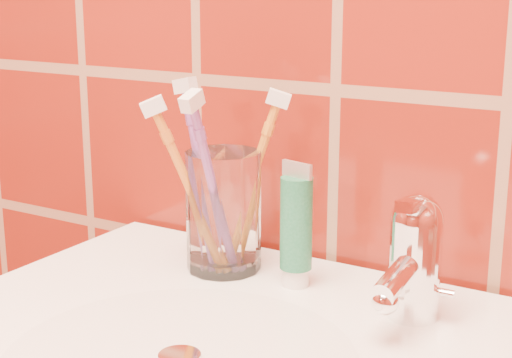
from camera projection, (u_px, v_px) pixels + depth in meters
The scene contains 7 objects.
glass_tumbler at pixel (223, 211), 0.84m from camera, with size 0.08×0.08×0.13m, color white.
toothpaste_tube at pixel (296, 229), 0.80m from camera, with size 0.04×0.03×0.13m.
faucet at pixel (414, 254), 0.72m from camera, with size 0.05×0.11×0.12m.
toothbrush_0 at pixel (190, 189), 0.82m from camera, with size 0.08×0.07×0.20m, color #C67222, non-canonical shape.
toothbrush_1 at pixel (251, 182), 0.85m from camera, with size 0.08×0.05×0.20m, color orange, non-canonical shape.
toothbrush_2 at pixel (213, 188), 0.80m from camera, with size 0.03×0.09×0.21m, color #86499D, non-canonical shape.
toothbrush_3 at pixel (201, 177), 0.84m from camera, with size 0.07×0.03×0.21m, color #834CA2, non-canonical shape.
Camera 1 is at (0.36, 0.43, 1.16)m, focal length 55.00 mm.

